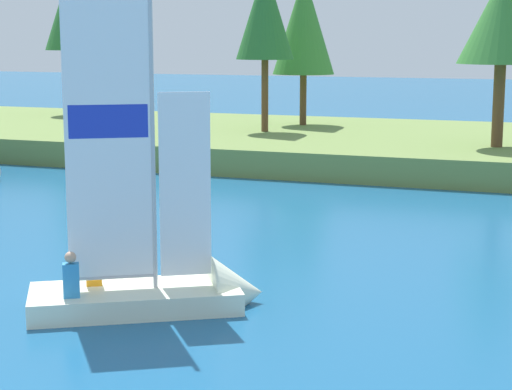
% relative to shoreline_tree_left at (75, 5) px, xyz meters
% --- Properties ---
extents(shore_bank, '(80.00, 13.70, 0.97)m').
position_rel_shoreline_tree_left_xyz_m(shore_bank, '(17.26, -3.92, -5.89)').
color(shore_bank, olive).
rests_on(shore_bank, ground).
extents(shoreline_tree_left, '(3.02, 3.02, 7.70)m').
position_rel_shoreline_tree_left_xyz_m(shoreline_tree_left, '(0.00, 0.00, 0.00)').
color(shoreline_tree_left, brown).
rests_on(shoreline_tree_left, shore_bank).
extents(shoreline_tree_midleft, '(2.36, 2.36, 6.71)m').
position_rel_shoreline_tree_left_xyz_m(shoreline_tree_midleft, '(11.67, -4.62, -0.61)').
color(shoreline_tree_midleft, brown).
rests_on(shoreline_tree_midleft, shore_bank).
extents(shoreline_tree_centre, '(2.71, 2.71, 6.58)m').
position_rel_shoreline_tree_left_xyz_m(shoreline_tree_centre, '(12.32, -1.43, -1.02)').
color(shoreline_tree_centre, brown).
rests_on(shoreline_tree_centre, shore_bank).
extents(shoreline_tree_midright, '(3.06, 3.06, 6.11)m').
position_rel_shoreline_tree_left_xyz_m(shoreline_tree_midright, '(21.16, -6.70, -0.94)').
color(shoreline_tree_midright, brown).
rests_on(shoreline_tree_midright, shore_bank).
extents(sailboat, '(4.36, 3.46, 6.36)m').
position_rel_shoreline_tree_left_xyz_m(sailboat, '(17.29, -25.16, -5.95)').
color(sailboat, silver).
rests_on(sailboat, ground).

